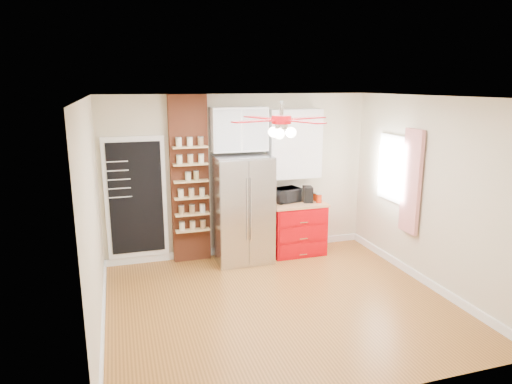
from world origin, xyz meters
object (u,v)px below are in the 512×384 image
object	(u,v)px
toaster_oven	(286,195)
ceiling_fan	(281,120)
fridge	(243,209)
canister_left	(319,198)
coffee_maker	(308,194)
pantry_jar_oats	(188,177)
red_cabinet	(296,228)

from	to	relation	value
toaster_oven	ceiling_fan	bearing A→B (deg)	-128.05
fridge	canister_left	bearing A→B (deg)	-3.13
coffee_maker	canister_left	world-z (taller)	coffee_maker
fridge	coffee_maker	size ratio (longest dim) A/B	6.60
coffee_maker	pantry_jar_oats	world-z (taller)	pantry_jar_oats
toaster_oven	coffee_maker	xyz separation A→B (m)	(0.35, -0.10, 0.01)
red_cabinet	coffee_maker	size ratio (longest dim) A/B	3.54
red_cabinet	canister_left	world-z (taller)	canister_left
red_cabinet	ceiling_fan	bearing A→B (deg)	-118.71
red_cabinet	canister_left	bearing A→B (deg)	-19.39
red_cabinet	canister_left	distance (m)	0.64
toaster_oven	canister_left	xyz separation A→B (m)	(0.51, -0.21, -0.05)
ceiling_fan	coffee_maker	size ratio (longest dim) A/B	5.28
fridge	toaster_oven	world-z (taller)	fridge
toaster_oven	pantry_jar_oats	size ratio (longest dim) A/B	3.53
red_cabinet	canister_left	xyz separation A→B (m)	(0.35, -0.12, 0.52)
toaster_oven	pantry_jar_oats	distance (m)	1.71
coffee_maker	canister_left	distance (m)	0.20
fridge	canister_left	size ratio (longest dim) A/B	12.16
fridge	ceiling_fan	distance (m)	2.25
canister_left	pantry_jar_oats	distance (m)	2.22
canister_left	pantry_jar_oats	bearing A→B (deg)	174.23
fridge	toaster_oven	xyz separation A→B (m)	(0.81, 0.13, 0.15)
canister_left	pantry_jar_oats	world-z (taller)	pantry_jar_oats
fridge	red_cabinet	size ratio (longest dim) A/B	1.86
ceiling_fan	coffee_maker	world-z (taller)	ceiling_fan
red_cabinet	toaster_oven	world-z (taller)	toaster_oven
fridge	ceiling_fan	bearing A→B (deg)	-88.24
ceiling_fan	red_cabinet	bearing A→B (deg)	61.29
coffee_maker	canister_left	bearing A→B (deg)	-20.93
toaster_oven	canister_left	size ratio (longest dim) A/B	3.05
ceiling_fan	pantry_jar_oats	bearing A→B (deg)	116.76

